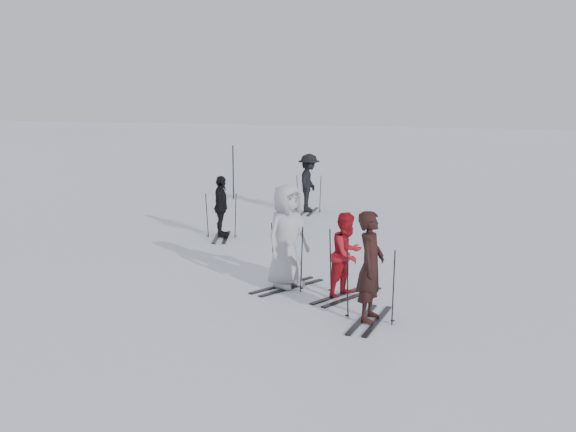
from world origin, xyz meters
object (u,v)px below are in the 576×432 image
(skier_red, at_px, (347,256))
(skier_grey, at_px, (287,237))
(skier_uphill_left, at_px, (221,208))
(piste_marker, at_px, (233,172))
(skier_near_dark, at_px, (371,268))
(skier_uphill_far, at_px, (309,184))

(skier_red, bearing_deg, skier_grey, 102.24)
(skier_uphill_left, xyz_separation_m, piste_marker, (-2.32, 6.31, 0.15))
(skier_near_dark, height_order, skier_grey, skier_grey)
(skier_uphill_far, relative_size, piste_marker, 0.96)
(skier_red, xyz_separation_m, skier_uphill_left, (-4.45, 4.27, 0.01))
(skier_grey, xyz_separation_m, skier_uphill_far, (-2.17, 8.59, -0.10))
(skier_near_dark, bearing_deg, skier_red, 31.52)
(skier_near_dark, height_order, skier_uphill_left, skier_near_dark)
(skier_uphill_far, bearing_deg, piste_marker, 56.55)
(skier_near_dark, height_order, skier_uphill_far, skier_near_dark)
(skier_uphill_left, relative_size, skier_uphill_far, 0.88)
(skier_near_dark, xyz_separation_m, skier_uphill_left, (-5.17, 5.57, -0.12))
(skier_red, relative_size, piste_marker, 0.83)
(piste_marker, bearing_deg, skier_grey, -62.00)
(skier_grey, bearing_deg, piste_marker, 54.19)
(skier_uphill_left, bearing_deg, skier_red, -151.95)
(skier_near_dark, height_order, piste_marker, piste_marker)
(skier_grey, distance_m, piste_marker, 11.69)
(skier_red, height_order, skier_uphill_left, skier_uphill_left)
(skier_grey, bearing_deg, skier_near_dark, -101.83)
(skier_uphill_far, xyz_separation_m, piste_marker, (-3.32, 1.73, 0.04))
(skier_uphill_left, height_order, skier_uphill_far, skier_uphill_far)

